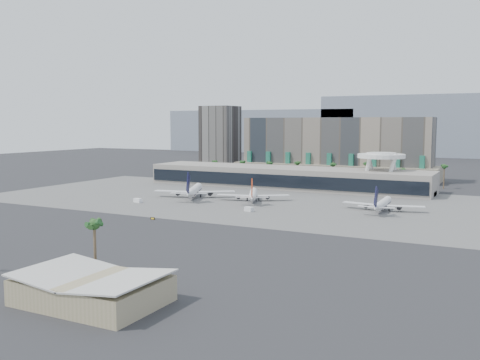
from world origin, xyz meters
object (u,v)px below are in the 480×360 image
at_px(airliner_left, 194,190).
at_px(service_vehicle_a, 138,200).
at_px(airliner_centre, 253,194).
at_px(airliner_right, 382,204).
at_px(service_vehicle_b, 249,209).
at_px(taxiway_sign, 153,218).

height_order(airliner_left, service_vehicle_a, airliner_left).
xyz_separation_m(airliner_centre, service_vehicle_a, (-47.15, -30.45, -2.24)).
bearing_deg(airliner_centre, service_vehicle_a, -171.18).
xyz_separation_m(airliner_centre, airliner_right, (63.55, -1.46, -0.05)).
bearing_deg(service_vehicle_b, airliner_centre, 129.43).
distance_m(airliner_left, service_vehicle_b, 51.34).
distance_m(airliner_centre, service_vehicle_b, 31.77).
bearing_deg(airliner_left, service_vehicle_b, -53.66).
xyz_separation_m(service_vehicle_a, service_vehicle_b, (59.40, 1.23, -0.01)).
xyz_separation_m(airliner_left, airliner_right, (95.61, 1.98, -0.59)).
xyz_separation_m(airliner_right, service_vehicle_b, (-51.30, -27.77, -2.20)).
distance_m(airliner_centre, taxiway_sign, 65.72).
bearing_deg(service_vehicle_a, airliner_left, 69.46).
distance_m(service_vehicle_a, taxiway_sign, 47.87).
height_order(airliner_left, taxiway_sign, airliner_left).
distance_m(airliner_centre, airliner_right, 63.56).
height_order(airliner_left, service_vehicle_b, airliner_left).
height_order(airliner_centre, airliner_right, airliner_centre).
relative_size(airliner_centre, service_vehicle_b, 9.03).
height_order(airliner_right, taxiway_sign, airliner_right).
relative_size(airliner_centre, airliner_right, 0.95).
xyz_separation_m(airliner_right, taxiway_sign, (-76.86, -62.84, -2.74)).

